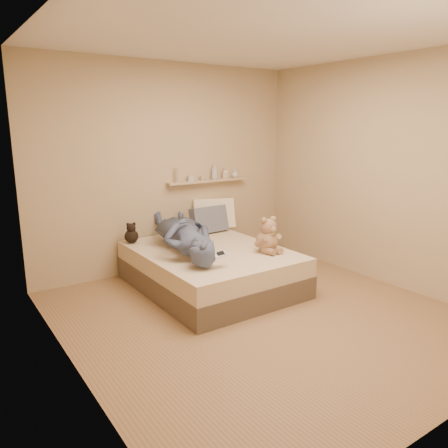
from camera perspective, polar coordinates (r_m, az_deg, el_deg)
room at (r=4.07m, az=5.21°, el=5.19°), size 3.80×3.80×3.80m
bed at (r=5.05m, az=-1.81°, el=-5.80°), size 1.50×1.90×0.45m
game_console at (r=4.32m, az=-0.49°, el=-3.96°), size 0.16×0.07×0.05m
teddy_bear at (r=4.87m, az=5.76°, el=-1.76°), size 0.34×0.32×0.41m
dark_plush at (r=5.33m, az=-12.01°, el=-1.30°), size 0.17×0.17×0.25m
pillow_cream at (r=5.92m, az=-1.37°, el=1.28°), size 0.61×0.45×0.43m
pillow_grey at (r=5.73m, az=-1.97°, el=0.57°), size 0.51×0.24×0.36m
person at (r=4.92m, az=-5.26°, el=-1.27°), size 0.98×1.71×0.39m
wall_shelf at (r=5.89m, az=-2.14°, el=5.65°), size 1.20×0.12×0.03m
shelf_bottles at (r=5.94m, az=-1.23°, el=6.60°), size 1.00×0.12×0.21m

